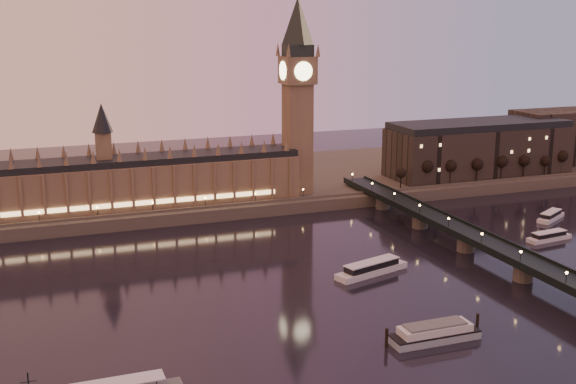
{
  "coord_description": "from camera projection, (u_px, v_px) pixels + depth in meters",
  "views": [
    {
      "loc": [
        -81.96,
        -230.29,
        97.24
      ],
      "look_at": [
        16.69,
        35.0,
        28.83
      ],
      "focal_mm": 45.0,
      "sensor_mm": 36.0,
      "label": 1
    }
  ],
  "objects": [
    {
      "name": "ground",
      "position": [
        278.0,
        295.0,
        260.42
      ],
      "size": [
        700.0,
        700.0,
        0.0
      ],
      "primitive_type": "plane",
      "color": "black",
      "rests_on": "ground"
    },
    {
      "name": "far_embankment",
      "position": [
        232.0,
        184.0,
        420.2
      ],
      "size": [
        560.0,
        130.0,
        6.0
      ],
      "primitive_type": "cube",
      "color": "#423D35",
      "rests_on": "ground"
    },
    {
      "name": "palace_of_westminster",
      "position": [
        118.0,
        177.0,
        351.95
      ],
      "size": [
        180.0,
        26.62,
        52.0
      ],
      "color": "brown",
      "rests_on": "ground"
    },
    {
      "name": "big_ben",
      "position": [
        298.0,
        84.0,
        373.91
      ],
      "size": [
        17.68,
        17.68,
        104.0
      ],
      "color": "brown",
      "rests_on": "ground"
    },
    {
      "name": "westminster_bridge",
      "position": [
        493.0,
        252.0,
        290.16
      ],
      "size": [
        13.2,
        260.0,
        15.3
      ],
      "color": "black",
      "rests_on": "ground"
    },
    {
      "name": "city_block",
      "position": [
        506.0,
        144.0,
        440.52
      ],
      "size": [
        155.0,
        45.0,
        34.0
      ],
      "color": "black",
      "rests_on": "ground"
    },
    {
      "name": "bare_tree_0",
      "position": [
        404.0,
        171.0,
        393.99
      ],
      "size": [
        6.34,
        6.34,
        12.89
      ],
      "color": "black",
      "rests_on": "ground"
    },
    {
      "name": "bare_tree_1",
      "position": [
        429.0,
        169.0,
        399.26
      ],
      "size": [
        6.34,
        6.34,
        12.89
      ],
      "color": "black",
      "rests_on": "ground"
    },
    {
      "name": "bare_tree_2",
      "position": [
        453.0,
        167.0,
        404.52
      ],
      "size": [
        6.34,
        6.34,
        12.89
      ],
      "color": "black",
      "rests_on": "ground"
    },
    {
      "name": "bare_tree_3",
      "position": [
        476.0,
        165.0,
        409.79
      ],
      "size": [
        6.34,
        6.34,
        12.89
      ],
      "color": "black",
      "rests_on": "ground"
    },
    {
      "name": "bare_tree_4",
      "position": [
        499.0,
        164.0,
        415.06
      ],
      "size": [
        6.34,
        6.34,
        12.89
      ],
      "color": "black",
      "rests_on": "ground"
    },
    {
      "name": "bare_tree_5",
      "position": [
        522.0,
        162.0,
        420.33
      ],
      "size": [
        6.34,
        6.34,
        12.89
      ],
      "color": "black",
      "rests_on": "ground"
    },
    {
      "name": "bare_tree_6",
      "position": [
        543.0,
        160.0,
        425.59
      ],
      "size": [
        6.34,
        6.34,
        12.89
      ],
      "color": "black",
      "rests_on": "ground"
    },
    {
      "name": "bare_tree_7",
      "position": [
        565.0,
        158.0,
        430.86
      ],
      "size": [
        6.34,
        6.34,
        12.89
      ],
      "color": "black",
      "rests_on": "ground"
    },
    {
      "name": "cruise_boat_a",
      "position": [
        372.0,
        268.0,
        281.11
      ],
      "size": [
        33.06,
        15.94,
        5.18
      ],
      "rotation": [
        0.0,
        0.0,
        0.29
      ],
      "color": "silver",
      "rests_on": "ground"
    },
    {
      "name": "cruise_boat_b",
      "position": [
        549.0,
        236.0,
        323.73
      ],
      "size": [
        23.0,
        8.17,
        4.15
      ],
      "rotation": [
        0.0,
        0.0,
        0.12
      ],
      "color": "silver",
      "rests_on": "ground"
    },
    {
      "name": "cruise_boat_c",
      "position": [
        551.0,
        216.0,
        356.94
      ],
      "size": [
        21.48,
        15.58,
        4.28
      ],
      "rotation": [
        0.0,
        0.0,
        0.51
      ],
      "color": "silver",
      "rests_on": "ground"
    },
    {
      "name": "moored_barge",
      "position": [
        435.0,
        333.0,
        222.7
      ],
      "size": [
        33.28,
        8.19,
        6.1
      ],
      "rotation": [
        0.0,
        0.0,
        -0.0
      ],
      "color": "#8A9FB0",
      "rests_on": "ground"
    }
  ]
}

